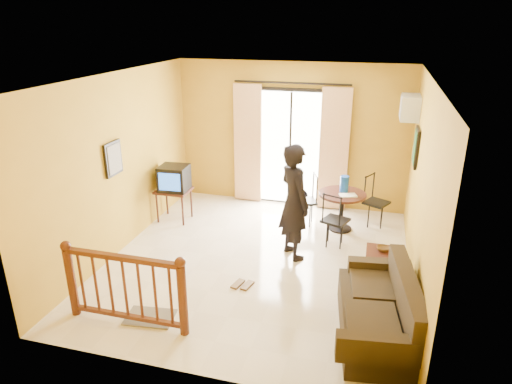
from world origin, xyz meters
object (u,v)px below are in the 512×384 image
(television, at_px, (174,178))
(dining_table, at_px, (342,201))
(sofa, at_px, (381,313))
(standing_person, at_px, (294,202))
(coffee_table, at_px, (382,265))

(television, distance_m, dining_table, 3.03)
(sofa, relative_size, standing_person, 1.01)
(dining_table, distance_m, coffee_table, 1.76)
(television, distance_m, standing_person, 2.48)
(television, distance_m, sofa, 4.48)
(coffee_table, distance_m, sofa, 1.25)
(television, height_order, dining_table, television)
(television, xyz_separation_m, dining_table, (3.00, 0.39, -0.29))
(television, height_order, standing_person, standing_person)
(coffee_table, relative_size, standing_person, 0.46)
(dining_table, height_order, coffee_table, dining_table)
(dining_table, xyz_separation_m, coffee_table, (0.72, -1.58, -0.29))
(standing_person, bearing_deg, television, 32.15)
(television, xyz_separation_m, sofa, (3.72, -2.43, -0.52))
(coffee_table, bearing_deg, television, 162.30)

